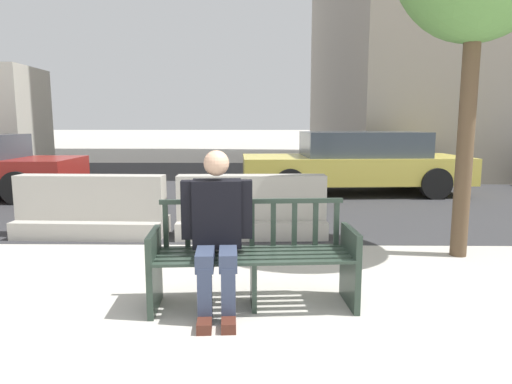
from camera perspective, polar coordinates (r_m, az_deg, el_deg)
The scene contains 7 objects.
ground_plane at distance 3.30m, azimuth 0.98°, elevation -19.11°, with size 200.00×200.00×0.00m, color #B7B2A8.
street_asphalt at distance 11.72m, azimuth 0.87°, elevation 1.12°, with size 120.00×12.00×0.01m, color #333335.
street_bench at distance 3.87m, azimuth -0.35°, elevation -8.48°, with size 1.72×0.64×0.88m.
seated_person at distance 3.73m, azimuth -4.91°, elevation -4.48°, with size 0.59×0.74×1.31m.
jersey_barrier_centre at distance 6.22m, azimuth -0.56°, elevation -2.45°, with size 2.02×0.76×0.84m.
jersey_barrier_left at distance 6.60m, azimuth -19.83°, elevation -2.31°, with size 2.02×0.75×0.84m.
car_taxi_near at distance 10.21m, azimuth 12.33°, elevation 3.66°, with size 4.89×2.13×1.35m.
Camera 1 is at (-0.01, -2.92, 1.53)m, focal length 32.00 mm.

